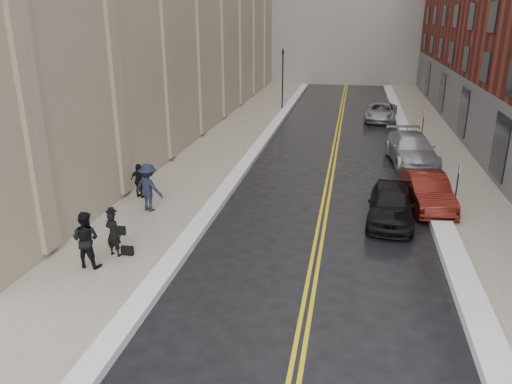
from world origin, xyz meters
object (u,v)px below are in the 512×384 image
at_px(pedestrian_c, 139,181).
at_px(pedestrian_a, 86,239).
at_px(car_silver_far, 381,112).
at_px(car_silver_near, 411,149).
at_px(car_black, 391,204).
at_px(pedestrian_b, 149,188).
at_px(car_maroon, 427,191).
at_px(pedestrian_main, 113,234).

bearing_deg(pedestrian_c, pedestrian_a, 112.82).
bearing_deg(car_silver_far, car_silver_near, -77.86).
bearing_deg(car_black, car_silver_near, 84.25).
relative_size(car_black, pedestrian_b, 2.21).
height_order(car_black, pedestrian_a, pedestrian_a).
xyz_separation_m(car_maroon, pedestrian_c, (-12.52, -1.61, 0.19)).
bearing_deg(car_silver_near, pedestrian_b, -145.81).
bearing_deg(pedestrian_b, pedestrian_main, 113.76).
bearing_deg(pedestrian_c, car_black, -167.38).
bearing_deg(car_maroon, pedestrian_main, -154.24).
height_order(car_maroon, car_silver_near, car_silver_near).
distance_m(pedestrian_main, pedestrian_a, 1.02).
relative_size(car_black, pedestrian_a, 2.35).
distance_m(car_silver_far, pedestrian_b, 24.12).
height_order(car_silver_near, pedestrian_main, pedestrian_main).
relative_size(pedestrian_main, pedestrian_a, 0.85).
distance_m(car_silver_near, pedestrian_main, 17.86).
height_order(car_maroon, pedestrian_a, pedestrian_a).
bearing_deg(car_silver_far, pedestrian_main, -104.28).
height_order(car_silver_near, pedestrian_c, pedestrian_c).
bearing_deg(car_silver_near, pedestrian_a, -134.31).
bearing_deg(car_black, pedestrian_c, -177.20).
xyz_separation_m(pedestrian_main, pedestrian_a, (-0.52, -0.87, 0.15)).
bearing_deg(pedestrian_main, car_black, -138.51).
relative_size(pedestrian_main, pedestrian_b, 0.80).
xyz_separation_m(pedestrian_a, pedestrian_c, (-0.96, 6.43, -0.17)).
bearing_deg(car_silver_near, car_maroon, -96.48).
height_order(car_black, pedestrian_b, pedestrian_b).
bearing_deg(pedestrian_main, car_maroon, -134.50).
height_order(car_black, car_silver_near, car_silver_near).
relative_size(car_black, car_silver_far, 0.91).
distance_m(car_black, pedestrian_a, 11.69).
xyz_separation_m(car_silver_far, pedestrian_a, (-10.41, -26.82, 0.42)).
bearing_deg(pedestrian_b, car_maroon, -147.62).
bearing_deg(pedestrian_a, car_black, -146.13).
bearing_deg(car_silver_far, car_maroon, -79.88).
xyz_separation_m(car_maroon, pedestrian_a, (-11.57, -8.03, 0.36)).
relative_size(car_silver_near, pedestrian_c, 3.63).
bearing_deg(pedestrian_c, pedestrian_main, 119.20).
height_order(pedestrian_main, pedestrian_b, pedestrian_b).
relative_size(car_silver_near, pedestrian_b, 2.81).
height_order(car_maroon, pedestrian_b, pedestrian_b).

